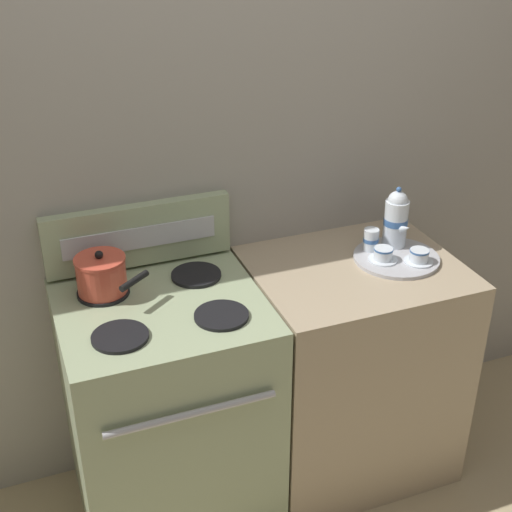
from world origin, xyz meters
The scene contains 11 objects.
ground_plane centered at (0.00, 0.00, 0.00)m, with size 6.00×6.00×0.00m, color tan.
wall_back centered at (0.00, 0.34, 1.10)m, with size 6.00×0.05×2.20m.
stove centered at (-0.38, 0.00, 0.45)m, with size 0.68×0.65×0.92m.
control_panel centered at (-0.38, 0.29, 1.03)m, with size 0.67×0.05×0.23m.
side_counter centered at (0.35, 0.00, 0.45)m, with size 0.75×0.62×0.90m.
saucepan centered at (-0.54, 0.14, 0.98)m, with size 0.23×0.25×0.15m.
serving_tray centered at (0.51, -0.01, 0.91)m, with size 0.31×0.31×0.01m.
teapot centered at (0.54, 0.08, 1.03)m, with size 0.09×0.15×0.24m.
teacup_left centered at (0.44, -0.01, 0.94)m, with size 0.11×0.11×0.05m.
teacup_right centered at (0.56, -0.07, 0.94)m, with size 0.11×0.11×0.05m.
creamer_jug centered at (0.44, 0.08, 0.96)m, with size 0.06×0.06×0.08m.
Camera 1 is at (-0.80, -1.97, 2.16)m, focal length 50.00 mm.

